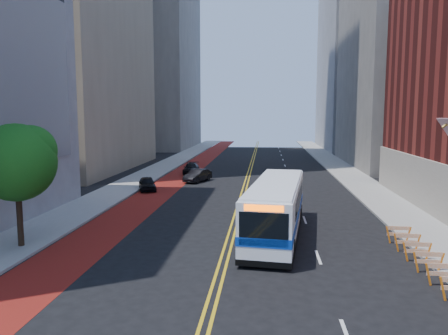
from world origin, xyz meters
TOP-DOWN VIEW (x-y plane):
  - ground at (0.00, 0.00)m, footprint 160.00×160.00m
  - sidewalk_left at (-12.00, 30.00)m, footprint 4.00×140.00m
  - sidewalk_right at (12.00, 30.00)m, footprint 4.00×140.00m
  - bus_lane_paint at (-8.10, 30.00)m, footprint 3.60×140.00m
  - center_line_inner at (-0.18, 30.00)m, footprint 0.14×140.00m
  - center_line_outer at (0.18, 30.00)m, footprint 0.14×140.00m
  - lane_dashes at (4.80, 38.00)m, footprint 0.14×98.20m
  - midrise_right_near at (23.00, 48.00)m, footprint 18.00×26.00m
  - midrise_right_far at (24.00, 78.00)m, footprint 20.00×28.00m
  - construction_barriers at (9.60, 3.42)m, footprint 1.42×10.91m
  - street_tree at (-11.24, 6.04)m, footprint 4.20×4.20m
  - transit_bus at (2.71, 9.80)m, footprint 4.10×12.40m
  - car_a at (-9.30, 24.50)m, footprint 2.70×4.08m
  - car_b at (-5.29, 30.27)m, footprint 2.79×4.37m
  - car_c at (-7.07, 36.54)m, footprint 2.11×4.53m

SIDE VIEW (x-z plane):
  - ground at x=0.00m, z-range 0.00..0.00m
  - center_line_inner at x=-0.18m, z-range 0.00..0.01m
  - center_line_outer at x=0.18m, z-range 0.00..0.01m
  - bus_lane_paint at x=-8.10m, z-range 0.00..0.01m
  - lane_dashes at x=4.80m, z-range 0.00..0.01m
  - sidewalk_left at x=-12.00m, z-range 0.00..0.15m
  - sidewalk_right at x=12.00m, z-range 0.00..0.15m
  - car_c at x=-7.07m, z-range 0.00..1.28m
  - car_a at x=-9.30m, z-range 0.00..1.29m
  - construction_barriers at x=9.60m, z-range 0.17..1.18m
  - car_b at x=-5.29m, z-range 0.00..1.36m
  - transit_bus at x=2.71m, z-range 0.07..3.42m
  - street_tree at x=-11.24m, z-range 1.56..8.26m
  - midrise_right_near at x=23.00m, z-range 0.00..40.00m
  - midrise_right_far at x=24.00m, z-range 0.00..55.00m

